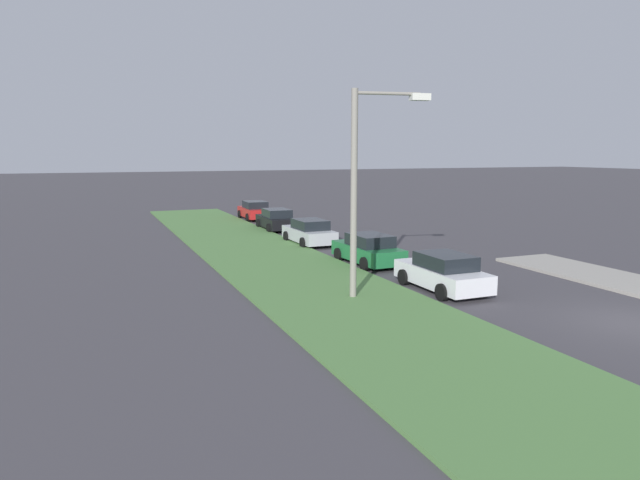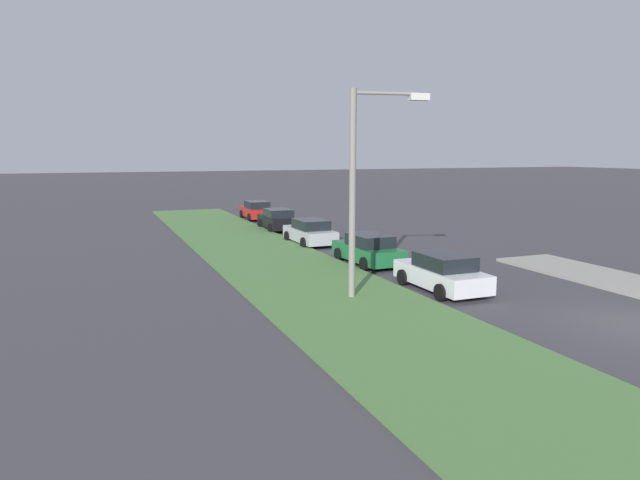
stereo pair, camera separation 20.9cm
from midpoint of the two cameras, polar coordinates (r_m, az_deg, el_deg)
The scene contains 8 objects.
ground at distance 20.39m, azimuth 28.83°, elevation -7.39°, with size 300.00×300.00×0.00m, color #423F44.
grass_median at distance 24.09m, azimuth -2.17°, elevation -3.77°, with size 60.00×6.00×0.12m, color #517F42.
parked_car_white at distance 22.37m, azimuth 12.01°, elevation -3.22°, with size 4.31×2.04×1.47m.
parked_car_green at distance 27.09m, azimuth 4.66°, elevation -0.97°, with size 4.35×2.11×1.47m.
parked_car_silver at distance 32.89m, azimuth -1.28°, elevation 0.80°, with size 4.33×2.07×1.47m.
parked_car_black at distance 39.08m, azimuth -4.58°, elevation 2.05°, with size 4.35×2.11×1.47m.
parked_car_red at distance 45.50m, azimuth -6.73°, elevation 2.97°, with size 4.34×2.10×1.47m.
streetlight at distance 20.20m, azimuth 4.12°, elevation 6.18°, with size 0.79×2.86×7.50m.
Camera 1 is at (-12.00, 15.67, 5.31)m, focal length 31.75 mm.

